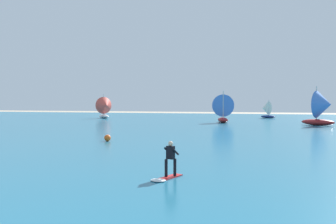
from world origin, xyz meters
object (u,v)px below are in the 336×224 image
object	(u,v)px
marker_buoy	(107,138)
sailboat_mid_left	(222,108)
kitesurfer	(168,165)
sailboat_far_left	(323,108)
sailboat_near_shore	(105,107)
sailboat_outermost	(266,110)

from	to	relation	value
marker_buoy	sailboat_mid_left	bearing A→B (deg)	76.86
kitesurfer	sailboat_mid_left	size ratio (longest dim) A/B	0.40
sailboat_far_left	sailboat_mid_left	world-z (taller)	sailboat_far_left
sailboat_near_shore	sailboat_far_left	bearing A→B (deg)	-16.92
kitesurfer	sailboat_near_shore	bearing A→B (deg)	116.51
sailboat_near_shore	marker_buoy	size ratio (longest dim) A/B	8.18
sailboat_outermost	sailboat_far_left	size ratio (longest dim) A/B	0.67
sailboat_mid_left	sailboat_outermost	bearing A→B (deg)	65.93
sailboat_outermost	kitesurfer	bearing A→B (deg)	-95.27
sailboat_outermost	sailboat_mid_left	distance (m)	17.48
kitesurfer	sailboat_outermost	world-z (taller)	sailboat_outermost
sailboat_far_left	sailboat_near_shore	xyz separation A→B (m)	(-37.75, 11.48, -0.37)
sailboat_far_left	sailboat_mid_left	xyz separation A→B (m)	(-14.37, 4.44, -0.22)
sailboat_mid_left	kitesurfer	bearing A→B (deg)	-87.78
sailboat_outermost	marker_buoy	bearing A→B (deg)	-107.10
kitesurfer	sailboat_near_shore	xyz separation A→B (m)	(-25.06, 50.25, 1.55)
sailboat_far_left	marker_buoy	world-z (taller)	sailboat_far_left
sailboat_outermost	sailboat_far_left	world-z (taller)	sailboat_far_left
kitesurfer	sailboat_outermost	distance (m)	59.42
sailboat_near_shore	marker_buoy	world-z (taller)	sailboat_near_shore
sailboat_far_left	sailboat_near_shore	bearing A→B (deg)	163.08
kitesurfer	sailboat_far_left	size ratio (longest dim) A/B	0.37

